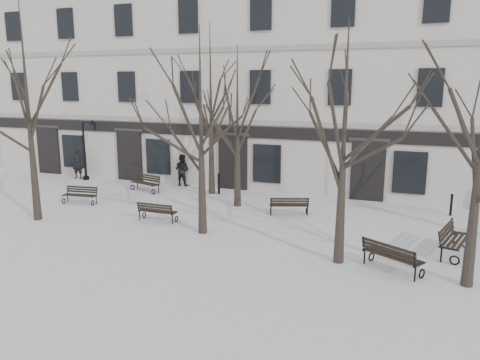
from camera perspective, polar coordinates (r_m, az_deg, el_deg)
The scene contains 18 objects.
ground at distance 16.92m, azimuth 0.09°, elevation -7.56°, with size 100.00×100.00×0.00m, color silver.
building at distance 28.46m, azimuth 9.71°, elevation 11.39°, with size 40.40×10.20×11.40m.
tree_0 at distance 20.65m, azimuth -24.62°, elevation 10.33°, with size 6.12×6.12×8.74m.
tree_1 at distance 17.12m, azimuth -4.82°, elevation 8.86°, with size 5.31×5.31×7.59m.
tree_2 at distance 14.43m, azimuth 12.67°, elevation 7.74°, with size 5.21×5.21×7.44m.
tree_4 at distance 23.63m, azimuth -3.61°, elevation 11.09°, with size 5.99×5.99×8.55m.
tree_5 at distance 21.07m, azimuth -0.33°, elevation 8.86°, with size 5.08×5.08×7.26m.
bench_0 at distance 23.36m, azimuth -18.89°, elevation -1.67°, with size 1.66×0.80×0.81m.
bench_1 at distance 19.52m, azimuth -10.09°, elevation -3.74°, with size 1.63×0.60×0.82m.
bench_2 at distance 14.94m, azimuth 17.98°, elevation -8.74°, with size 1.90×1.49×0.93m.
bench_3 at distance 25.09m, azimuth -11.40°, elevation -0.29°, with size 1.82×1.08×0.87m.
bench_4 at distance 20.26m, azimuth 6.00°, elevation -3.04°, with size 1.73×1.12×0.83m.
bench_5 at distance 17.08m, azimuth 24.52°, elevation -6.54°, with size 1.19×2.09×1.00m.
lamp_post at distance 28.69m, azimuth -18.10°, elevation 4.01°, with size 1.10×0.41×3.53m.
bollard_a at distance 24.00m, azimuth -2.60°, elevation -0.34°, with size 0.14×0.14×1.10m.
bollard_b at distance 22.02m, azimuth 24.36°, elevation -2.67°, with size 0.12×0.12×0.96m.
pedestrian_a at distance 29.66m, azimuth -19.07°, elevation 0.18°, with size 0.67×0.44×1.83m, color black.
pedestrian_b at distance 26.30m, azimuth -7.05°, elevation -0.66°, with size 0.86×0.67×1.77m, color black.
Camera 1 is at (5.74, -14.91, 5.57)m, focal length 35.00 mm.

